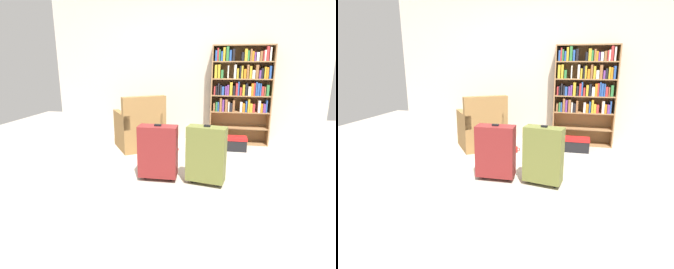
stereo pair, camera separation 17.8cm
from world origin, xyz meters
TOP-DOWN VIEW (x-y plane):
  - ground_plane at (0.00, 0.00)m, footprint 8.69×8.69m
  - back_wall at (0.00, 2.10)m, footprint 4.97×0.10m
  - bookshelf at (1.00, 1.90)m, footprint 1.01×0.27m
  - armchair at (-0.65, 1.31)m, footprint 0.97×0.97m
  - mug at (-0.04, 1.17)m, footprint 0.12×0.08m
  - storage_box at (0.87, 1.47)m, footprint 0.49×0.24m
  - suitcase_dark_red at (-0.07, 0.08)m, footprint 0.47×0.23m
  - suitcase_olive at (0.51, 0.04)m, footprint 0.47×0.28m

SIDE VIEW (x-z plane):
  - ground_plane at x=0.00m, z-range 0.00..0.00m
  - mug at x=-0.04m, z-range 0.00..0.10m
  - storage_box at x=0.87m, z-range 0.01..0.23m
  - armchair at x=-0.65m, z-range -0.13..0.77m
  - suitcase_dark_red at x=-0.07m, z-range 0.01..0.71m
  - suitcase_olive at x=0.51m, z-range 0.01..0.73m
  - bookshelf at x=1.00m, z-range 0.13..1.82m
  - back_wall at x=0.00m, z-range 0.00..2.60m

